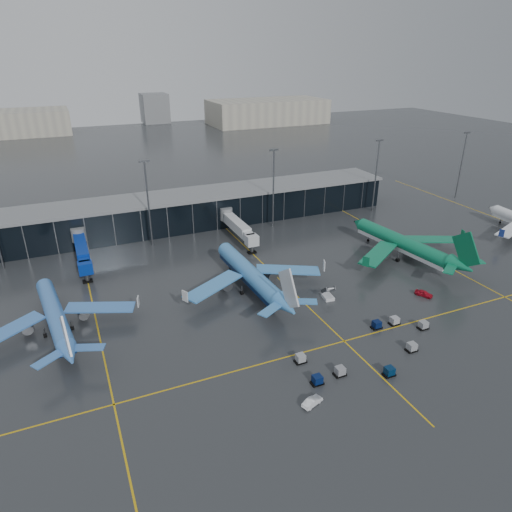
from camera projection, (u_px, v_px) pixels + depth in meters
name	position (u px, v px, depth m)	size (l,w,h in m)	color
ground	(268.00, 315.00, 100.55)	(600.00, 600.00, 0.00)	#282B2D
terminal_pier	(189.00, 210.00, 150.08)	(142.00, 17.00, 10.70)	black
jet_bridges	(82.00, 250.00, 121.86)	(94.00, 27.50, 7.20)	#595B60
flood_masts	(214.00, 193.00, 138.41)	(203.00, 0.50, 25.50)	#595B60
distant_hangars	(177.00, 115.00, 340.57)	(260.00, 71.00, 22.00)	#B2AD99
taxi_lines	(286.00, 286.00, 113.04)	(220.00, 120.00, 0.02)	gold
airliner_arkefly	(52.00, 305.00, 93.17)	(33.87, 38.58, 11.85)	#3E7ACD
airliner_klm_near	(249.00, 264.00, 109.31)	(37.36, 42.55, 13.08)	#418CD6
airliner_aer_lingus	(403.00, 234.00, 126.34)	(38.54, 43.90, 13.49)	#0D734D
baggage_carts	(371.00, 349.00, 88.13)	(31.50, 14.91, 1.70)	black
mobile_airstair	(328.00, 296.00, 107.07)	(2.59, 3.45, 3.45)	silver
service_van_red	(424.00, 293.00, 108.17)	(1.67, 4.14, 1.41)	#AF0D1E
service_van_white	(312.00, 402.00, 75.01)	(1.40, 4.01, 1.32)	silver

